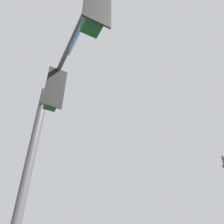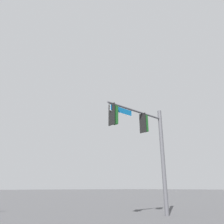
# 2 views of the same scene
# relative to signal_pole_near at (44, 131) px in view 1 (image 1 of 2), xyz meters

# --- Properties ---
(signal_pole_near) EXTENTS (5.02, 0.65, 6.91)m
(signal_pole_near) POSITION_rel_signal_pole_near_xyz_m (0.00, 0.00, 0.00)
(signal_pole_near) COLOR #47474C
(signal_pole_near) RESTS_ON ground_plane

